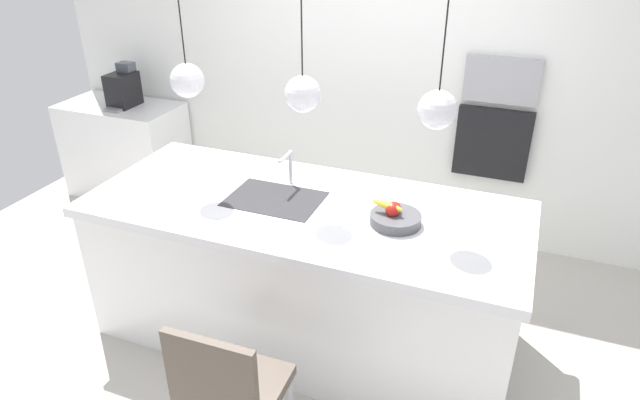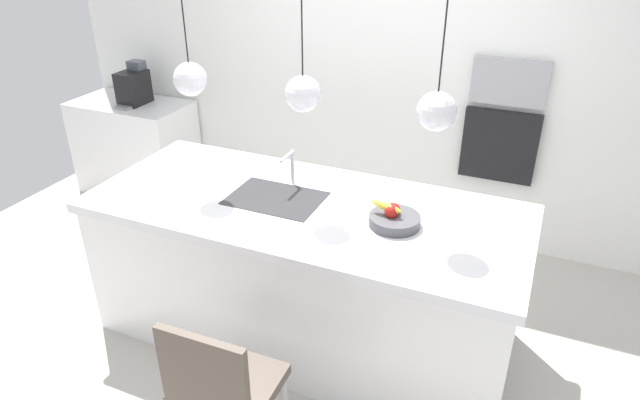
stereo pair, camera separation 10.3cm
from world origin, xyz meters
TOP-DOWN VIEW (x-y plane):
  - floor at (0.00, 0.00)m, footprint 6.60×6.60m
  - back_wall at (0.00, 1.65)m, footprint 6.00×0.10m
  - kitchen_island at (0.00, 0.00)m, footprint 2.61×1.11m
  - sink_basin at (-0.19, 0.00)m, footprint 0.56×0.40m
  - faucet at (-0.19, 0.21)m, footprint 0.02×0.17m
  - fruit_bowl at (0.55, -0.02)m, footprint 0.29×0.29m
  - side_counter at (-2.40, 1.28)m, footprint 1.10×0.60m
  - coffee_machine at (-2.32, 1.28)m, footprint 0.20×0.35m
  - microwave at (0.92, 1.58)m, footprint 0.54×0.08m
  - oven at (0.92, 1.58)m, footprint 0.56×0.08m
  - chair_near at (0.03, -1.03)m, footprint 0.48×0.44m
  - pendant_light_left at (-0.72, 0.00)m, footprint 0.20×0.20m
  - pendant_light_center at (0.00, 0.00)m, footprint 0.20×0.20m
  - pendant_light_right at (0.72, 0.00)m, footprint 0.20×0.20m

SIDE VIEW (x-z plane):
  - floor at x=0.00m, z-range 0.00..0.00m
  - side_counter at x=-2.40m, z-range 0.00..0.90m
  - kitchen_island at x=0.00m, z-range 0.00..0.96m
  - chair_near at x=0.03m, z-range 0.05..0.94m
  - oven at x=0.92m, z-range 0.61..1.17m
  - sink_basin at x=-0.19m, z-range 0.95..0.96m
  - fruit_bowl at x=0.55m, z-range 0.93..1.08m
  - coffee_machine at x=-2.32m, z-range 0.87..1.25m
  - faucet at x=-0.19m, z-range 0.99..1.21m
  - back_wall at x=0.00m, z-range 0.00..2.60m
  - microwave at x=0.92m, z-range 1.22..1.56m
  - pendant_light_left at x=-0.72m, z-range 1.23..2.03m
  - pendant_light_center at x=0.00m, z-range 1.23..2.03m
  - pendant_light_right at x=0.72m, z-range 1.23..2.03m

